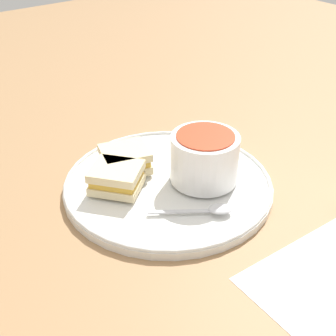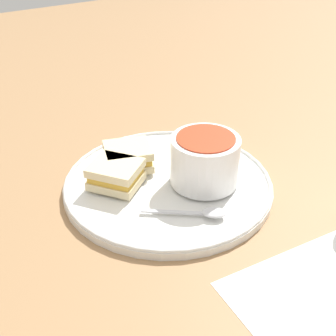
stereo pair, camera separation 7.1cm
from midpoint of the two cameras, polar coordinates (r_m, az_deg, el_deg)
The scene contains 6 objects.
ground_plane at distance 0.73m, azimuth 2.78°, elevation -2.59°, with size 2.40×2.40×0.00m, color #9E754C.
plate at distance 0.73m, azimuth 2.80°, elevation -2.04°, with size 0.32×0.32×0.02m.
soup_bowl at distance 0.71m, azimuth 7.40°, elevation 0.92°, with size 0.10×0.10×0.08m.
spoon at distance 0.66m, azimuth 7.87°, elevation -5.51°, with size 0.11×0.08×0.01m.
sandwich_half_near at distance 0.75m, azimuth -2.19°, elevation 1.32°, with size 0.09×0.08×0.04m.
sandwich_half_far at distance 0.70m, azimuth -3.52°, elevation -0.86°, with size 0.10×0.10×0.04m.
Camera 2 is at (-0.31, -0.52, 0.42)m, focal length 50.00 mm.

